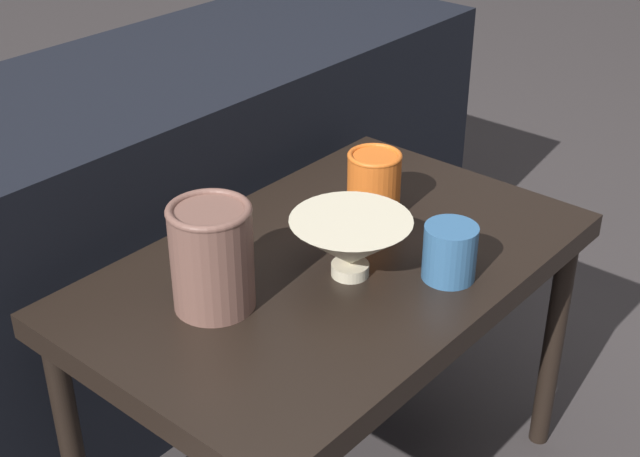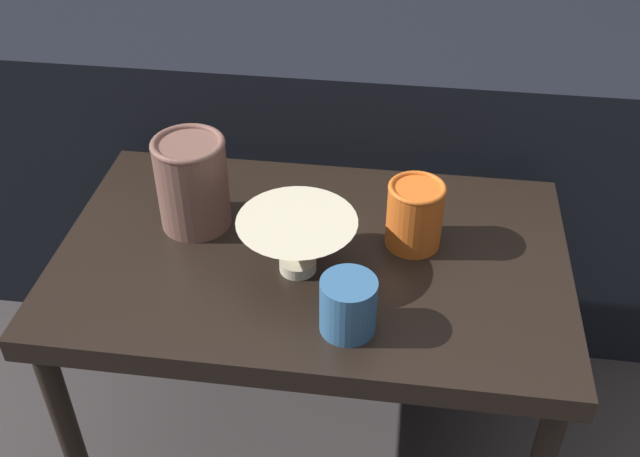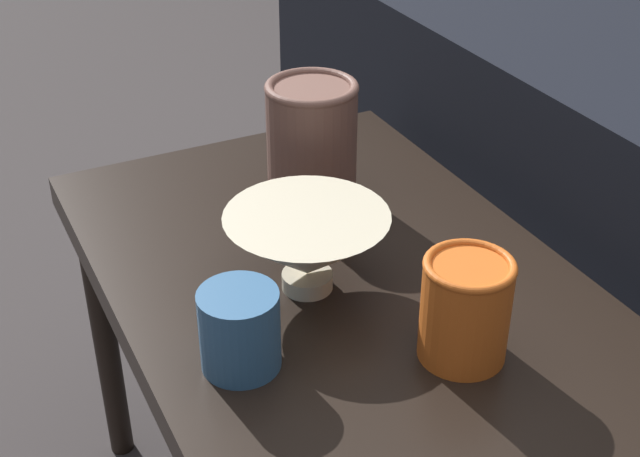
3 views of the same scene
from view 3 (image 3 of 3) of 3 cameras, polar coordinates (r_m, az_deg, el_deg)
name	(u,v)px [view 3 (image 3 of 3)]	position (r m, az deg, el deg)	size (l,w,h in m)	color
table	(348,321)	(1.02, 1.82, -5.92)	(0.80, 0.50, 0.49)	black
bowl	(307,246)	(0.96, -0.84, -1.13)	(0.18, 0.18, 0.09)	beige
vase_textured_left	(312,139)	(1.12, -0.52, 5.74)	(0.12, 0.12, 0.16)	brown
vase_colorful_right	(465,308)	(0.87, 9.30, -5.02)	(0.09, 0.09, 0.11)	orange
cup	(240,330)	(0.86, -5.17, -6.48)	(0.08, 0.08, 0.08)	#33608E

